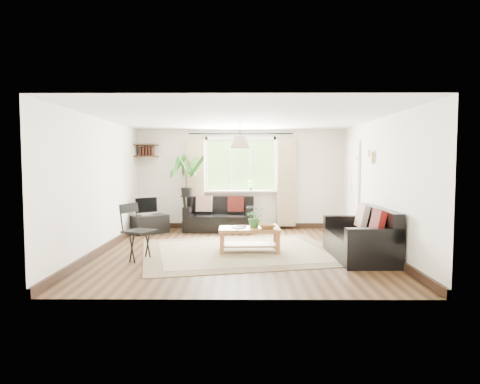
{
  "coord_description": "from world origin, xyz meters",
  "views": [
    {
      "loc": [
        0.06,
        -7.68,
        1.61
      ],
      "look_at": [
        0.0,
        0.4,
        1.05
      ],
      "focal_mm": 32.0,
      "sensor_mm": 36.0,
      "label": 1
    }
  ],
  "objects_px": {
    "sofa_back": "(219,215)",
    "palm_stand": "(187,193)",
    "sofa_right": "(359,234)",
    "tv_stand": "(150,224)",
    "coffee_table": "(249,240)",
    "folding_chair": "(140,232)"
  },
  "relations": [
    {
      "from": "tv_stand",
      "to": "palm_stand",
      "type": "height_order",
      "value": "palm_stand"
    },
    {
      "from": "sofa_back",
      "to": "palm_stand",
      "type": "height_order",
      "value": "palm_stand"
    },
    {
      "from": "palm_stand",
      "to": "folding_chair",
      "type": "xyz_separation_m",
      "value": [
        -0.37,
        -3.08,
        -0.43
      ]
    },
    {
      "from": "coffee_table",
      "to": "tv_stand",
      "type": "xyz_separation_m",
      "value": [
        -2.23,
        1.99,
        -0.01
      ]
    },
    {
      "from": "folding_chair",
      "to": "coffee_table",
      "type": "bearing_deg",
      "value": -43.83
    },
    {
      "from": "sofa_right",
      "to": "palm_stand",
      "type": "bearing_deg",
      "value": -132.74
    },
    {
      "from": "sofa_right",
      "to": "palm_stand",
      "type": "xyz_separation_m",
      "value": [
        -3.28,
        2.9,
        0.49
      ]
    },
    {
      "from": "sofa_right",
      "to": "tv_stand",
      "type": "height_order",
      "value": "sofa_right"
    },
    {
      "from": "sofa_back",
      "to": "sofa_right",
      "type": "height_order",
      "value": "sofa_right"
    },
    {
      "from": "sofa_back",
      "to": "palm_stand",
      "type": "distance_m",
      "value": 0.93
    },
    {
      "from": "coffee_table",
      "to": "tv_stand",
      "type": "bearing_deg",
      "value": 138.12
    },
    {
      "from": "coffee_table",
      "to": "folding_chair",
      "type": "bearing_deg",
      "value": -160.01
    },
    {
      "from": "folding_chair",
      "to": "tv_stand",
      "type": "bearing_deg",
      "value": 35.06
    },
    {
      "from": "sofa_back",
      "to": "palm_stand",
      "type": "relative_size",
      "value": 0.9
    },
    {
      "from": "coffee_table",
      "to": "tv_stand",
      "type": "distance_m",
      "value": 2.99
    },
    {
      "from": "coffee_table",
      "to": "folding_chair",
      "type": "xyz_separation_m",
      "value": [
        -1.81,
        -0.66,
        0.25
      ]
    },
    {
      "from": "sofa_right",
      "to": "coffee_table",
      "type": "bearing_deg",
      "value": -105.77
    },
    {
      "from": "sofa_back",
      "to": "folding_chair",
      "type": "height_order",
      "value": "folding_chair"
    },
    {
      "from": "folding_chair",
      "to": "sofa_back",
      "type": "bearing_deg",
      "value": 5.56
    },
    {
      "from": "coffee_table",
      "to": "palm_stand",
      "type": "xyz_separation_m",
      "value": [
        -1.44,
        2.42,
        0.68
      ]
    },
    {
      "from": "coffee_table",
      "to": "folding_chair",
      "type": "height_order",
      "value": "folding_chair"
    },
    {
      "from": "tv_stand",
      "to": "folding_chair",
      "type": "height_order",
      "value": "folding_chair"
    }
  ]
}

